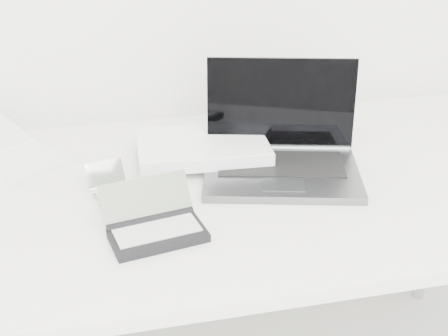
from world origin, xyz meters
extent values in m
cube|color=white|center=(0.00, 1.55, 0.71)|extent=(1.60, 0.80, 0.03)
cylinder|color=silver|center=(0.75, 1.90, 0.35)|extent=(0.04, 0.04, 0.70)
cube|color=#525456|center=(0.11, 1.55, 0.74)|extent=(0.39, 0.32, 0.02)
cube|color=black|center=(0.12, 1.58, 0.75)|extent=(0.31, 0.20, 0.00)
cube|color=black|center=(0.14, 1.67, 0.86)|extent=(0.34, 0.11, 0.22)
cylinder|color=#525456|center=(0.14, 1.66, 0.75)|extent=(0.33, 0.10, 0.02)
cube|color=#35383A|center=(0.09, 1.48, 0.75)|extent=(0.10, 0.08, 0.00)
cube|color=white|center=(-0.04, 1.68, 0.76)|extent=(0.31, 0.22, 0.03)
cube|color=white|center=(-0.04, 1.68, 0.78)|extent=(0.31, 0.21, 0.00)
cube|color=white|center=(-0.47, 1.72, 0.74)|extent=(0.26, 0.25, 0.02)
cube|color=silver|center=(-0.48, 1.73, 0.75)|extent=(0.20, 0.19, 0.00)
cube|color=white|center=(-0.26, 1.54, 0.74)|extent=(0.09, 0.08, 0.01)
cube|color=silver|center=(-0.26, 1.54, 0.74)|extent=(0.07, 0.05, 0.00)
cube|color=#909D91|center=(-0.28, 1.59, 0.77)|extent=(0.09, 0.05, 0.05)
cylinder|color=white|center=(-0.27, 1.57, 0.74)|extent=(0.08, 0.03, 0.01)
cube|color=black|center=(-0.19, 1.36, 0.74)|extent=(0.19, 0.12, 0.02)
cube|color=#ABABAB|center=(-0.19, 1.37, 0.75)|extent=(0.17, 0.09, 0.00)
cube|color=#636F5B|center=(-0.20, 1.43, 0.78)|extent=(0.18, 0.08, 0.07)
cylinder|color=black|center=(-0.20, 1.41, 0.75)|extent=(0.17, 0.05, 0.02)
camera|label=1|loc=(-0.29, 0.37, 1.39)|focal=50.00mm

